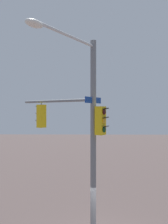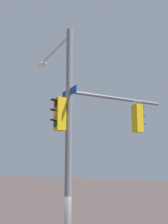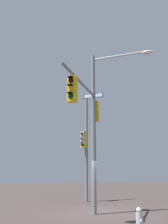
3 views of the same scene
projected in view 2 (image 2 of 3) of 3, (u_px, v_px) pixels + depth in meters
main_signal_pole_assembly at (80, 122)px, 8.95m from camera, size 4.01×5.24×8.30m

